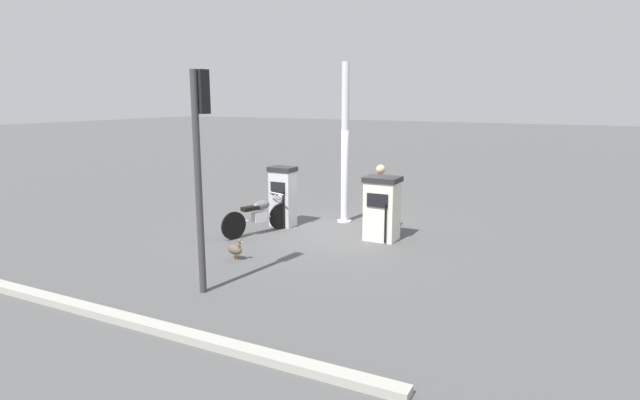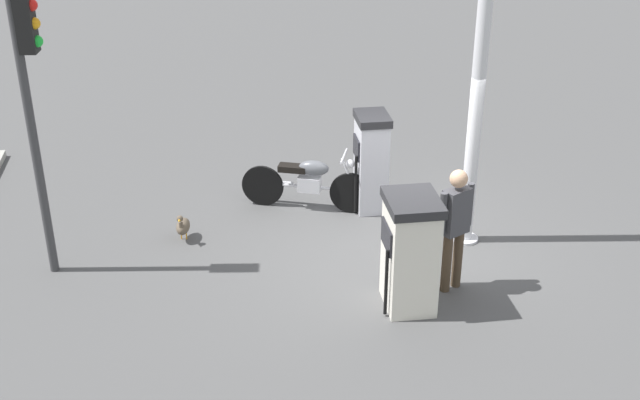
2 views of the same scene
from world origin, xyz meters
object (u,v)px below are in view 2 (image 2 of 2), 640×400
Objects in this scene: wandering_duck at (183,226)px; canopy_support_pole at (476,108)px; roadside_traffic_light at (31,91)px; motorcycle_near_pump at (308,181)px; fuel_pump_near at (371,162)px; fuel_pump_far at (410,252)px; attendant_person at (455,222)px.

canopy_support_pole is (-4.14, 0.50, 1.83)m from wandering_duck.
wandering_duck is 2.99m from roadside_traffic_light.
wandering_duck is at bearing 22.09° from motorcycle_near_pump.
fuel_pump_near is 1.03× the size of fuel_pump_far.
fuel_pump_far is (-0.00, 2.81, -0.03)m from fuel_pump_near.
fuel_pump_near is at bearing -163.21° from roadside_traffic_light.
fuel_pump_near is 0.42× the size of roadside_traffic_light.
motorcycle_near_pump is 3.08m from attendant_person.
fuel_pump_far is at bearing 144.33° from wandering_duck.
wandering_duck is 0.11× the size of canopy_support_pole.
roadside_traffic_light is at bearing 22.03° from wandering_duck.
roadside_traffic_light is (4.61, 1.39, 1.80)m from fuel_pump_near.
attendant_person reaches higher than fuel_pump_far.
fuel_pump_far is at bearing 26.34° from attendant_person.
fuel_pump_far is at bearing 52.73° from canopy_support_pole.
wandering_duck is 4.56m from canopy_support_pole.
wandering_duck is (2.93, 0.71, -0.58)m from fuel_pump_near.
motorcycle_near_pump is 2.99m from canopy_support_pole.
roadside_traffic_light is (1.68, 0.68, 2.37)m from wandering_duck.
roadside_traffic_light is (3.63, 1.47, 2.11)m from motorcycle_near_pump.
attendant_person is 0.40× the size of canopy_support_pole.
fuel_pump_far is 0.76m from attendant_person.
fuel_pump_near reaches higher than motorcycle_near_pump.
motorcycle_near_pump is 4.45m from roadside_traffic_light.
canopy_support_pole is at bearing 149.55° from motorcycle_near_pump.
attendant_person is at bearing 153.63° from wandering_duck.
roadside_traffic_light is 0.89× the size of canopy_support_pole.
canopy_support_pole reaches higher than wandering_duck.
fuel_pump_near is at bearing -90.00° from fuel_pump_far.
attendant_person is at bearing 66.19° from canopy_support_pole.
canopy_support_pole reaches higher than fuel_pump_near.
attendant_person is (-1.63, 2.57, 0.50)m from motorcycle_near_pump.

